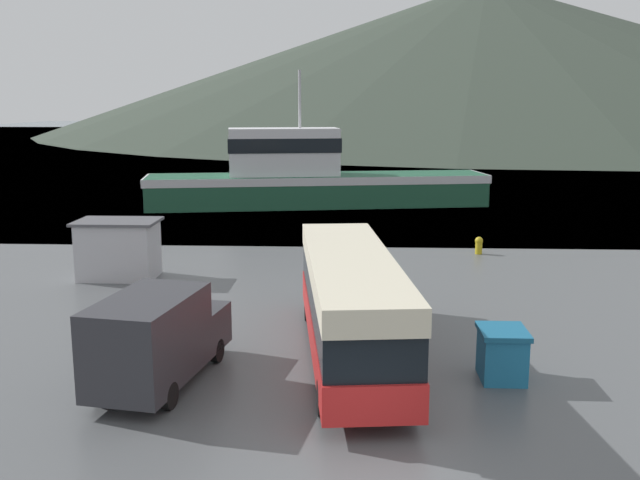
{
  "coord_description": "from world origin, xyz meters",
  "views": [
    {
      "loc": [
        -0.48,
        -12.77,
        7.61
      ],
      "look_at": [
        -1.83,
        15.92,
        2.0
      ],
      "focal_mm": 40.0,
      "sensor_mm": 36.0,
      "label": 1
    }
  ],
  "objects_px": {
    "storage_bin": "(502,354)",
    "tour_bus": "(350,301)",
    "fishing_boat": "(309,178)",
    "dock_kiosk": "(119,249)",
    "delivery_van": "(158,337)"
  },
  "relations": [
    {
      "from": "delivery_van",
      "to": "fishing_boat",
      "type": "bearing_deg",
      "value": 96.47
    },
    {
      "from": "delivery_van",
      "to": "dock_kiosk",
      "type": "bearing_deg",
      "value": 122.56
    },
    {
      "from": "tour_bus",
      "to": "delivery_van",
      "type": "relative_size",
      "value": 1.97
    },
    {
      "from": "tour_bus",
      "to": "storage_bin",
      "type": "relative_size",
      "value": 7.36
    },
    {
      "from": "tour_bus",
      "to": "storage_bin",
      "type": "bearing_deg",
      "value": -24.78
    },
    {
      "from": "dock_kiosk",
      "to": "storage_bin",
      "type": "bearing_deg",
      "value": -37.32
    },
    {
      "from": "delivery_van",
      "to": "fishing_boat",
      "type": "relative_size",
      "value": 0.23
    },
    {
      "from": "tour_bus",
      "to": "storage_bin",
      "type": "distance_m",
      "value": 4.58
    },
    {
      "from": "tour_bus",
      "to": "delivery_van",
      "type": "bearing_deg",
      "value": -162.6
    },
    {
      "from": "fishing_boat",
      "to": "dock_kiosk",
      "type": "height_order",
      "value": "fishing_boat"
    },
    {
      "from": "tour_bus",
      "to": "delivery_van",
      "type": "xyz_separation_m",
      "value": [
        -5.19,
        -2.27,
        -0.43
      ]
    },
    {
      "from": "delivery_van",
      "to": "storage_bin",
      "type": "height_order",
      "value": "delivery_van"
    },
    {
      "from": "storage_bin",
      "to": "tour_bus",
      "type": "bearing_deg",
      "value": 161.44
    },
    {
      "from": "fishing_boat",
      "to": "dock_kiosk",
      "type": "bearing_deg",
      "value": -26.97
    },
    {
      "from": "tour_bus",
      "to": "fishing_boat",
      "type": "height_order",
      "value": "fishing_boat"
    }
  ]
}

